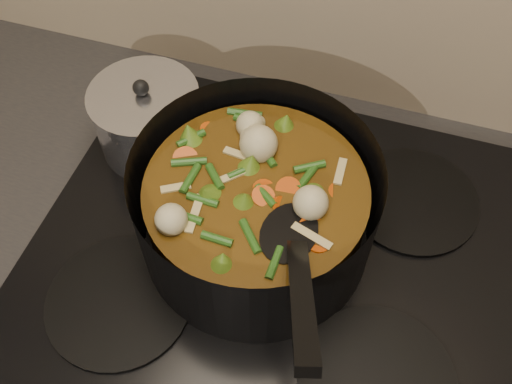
% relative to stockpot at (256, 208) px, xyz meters
% --- Properties ---
extents(counter, '(2.64, 0.64, 0.91)m').
position_rel_stockpot_xyz_m(counter, '(0.03, -0.01, -0.54)').
color(counter, brown).
rests_on(counter, ground).
extents(stovetop, '(0.62, 0.54, 0.03)m').
position_rel_stockpot_xyz_m(stovetop, '(0.03, -0.01, -0.08)').
color(stovetop, black).
rests_on(stovetop, counter).
extents(stockpot, '(0.32, 0.39, 0.22)m').
position_rel_stockpot_xyz_m(stockpot, '(0.00, 0.00, 0.00)').
color(stockpot, black).
rests_on(stockpot, stovetop).
extents(saucepan, '(0.15, 0.15, 0.13)m').
position_rel_stockpot_xyz_m(saucepan, '(-0.20, 0.11, -0.02)').
color(saucepan, silver).
rests_on(saucepan, stovetop).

